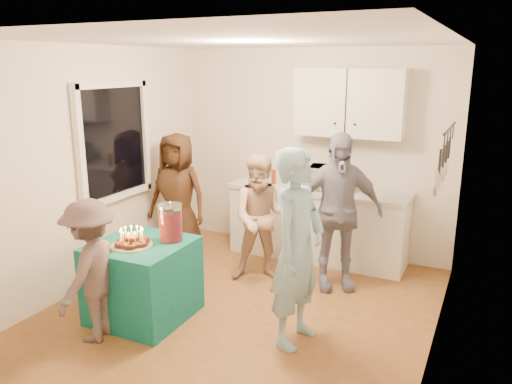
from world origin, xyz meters
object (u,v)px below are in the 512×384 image
at_px(microwave, 331,178).
at_px(party_table, 143,280).
at_px(punch_jar, 170,223).
at_px(child_near_left, 91,271).
at_px(counter, 317,225).
at_px(man_birthday, 298,248).
at_px(woman_back_center, 262,218).
at_px(woman_back_left, 178,196).
at_px(woman_back_right, 336,212).

xyz_separation_m(microwave, party_table, (-1.16, -2.20, -0.67)).
height_order(punch_jar, child_near_left, child_near_left).
relative_size(counter, child_near_left, 1.71).
bearing_deg(microwave, party_table, -128.14).
height_order(microwave, man_birthday, man_birthday).
distance_m(microwave, woman_back_center, 1.08).
relative_size(woman_back_left, woman_back_right, 0.92).
bearing_deg(man_birthday, microwave, 16.49).
distance_m(woman_back_center, woman_back_right, 0.82).
relative_size(microwave, punch_jar, 1.53).
bearing_deg(man_birthday, woman_back_right, 8.61).
relative_size(woman_back_left, woman_back_center, 1.09).
bearing_deg(woman_back_center, woman_back_right, -13.05).
height_order(party_table, child_near_left, child_near_left).
bearing_deg(man_birthday, counter, 20.95).
bearing_deg(child_near_left, counter, 146.82).
bearing_deg(woman_back_center, microwave, 36.06).
distance_m(counter, microwave, 0.64).
xyz_separation_m(counter, party_table, (-1.00, -2.20, -0.05)).
distance_m(microwave, woman_back_left, 1.92).
height_order(party_table, man_birthday, man_birthday).
xyz_separation_m(punch_jar, woman_back_right, (1.23, 1.29, -0.07)).
distance_m(punch_jar, man_birthday, 1.28).
xyz_separation_m(party_table, woman_back_right, (1.45, 1.47, 0.48)).
height_order(man_birthday, child_near_left, man_birthday).
height_order(microwave, punch_jar, microwave).
bearing_deg(counter, man_birthday, -75.84).
relative_size(party_table, woman_back_right, 0.49).
relative_size(woman_back_center, woman_back_right, 0.84).
bearing_deg(microwave, woman_back_right, -78.46).
bearing_deg(party_table, counter, 65.66).
bearing_deg(woman_back_right, man_birthday, -117.09).
distance_m(woman_back_left, child_near_left, 2.04).
height_order(microwave, child_near_left, child_near_left).
bearing_deg(woman_back_right, counter, 92.95).
bearing_deg(woman_back_left, man_birthday, -34.72).
bearing_deg(man_birthday, punch_jar, 99.43).
bearing_deg(woman_back_right, punch_jar, -162.73).
xyz_separation_m(punch_jar, child_near_left, (-0.36, -0.69, -0.29)).
xyz_separation_m(party_table, man_birthday, (1.49, 0.24, 0.49)).
distance_m(punch_jar, woman_back_right, 1.78).
xyz_separation_m(man_birthday, woman_back_right, (-0.04, 1.23, -0.01)).
relative_size(counter, woman_back_center, 1.51).
height_order(party_table, woman_back_center, woman_back_center).
relative_size(punch_jar, woman_back_right, 0.20).
bearing_deg(counter, woman_back_left, -155.82).
relative_size(woman_back_left, child_near_left, 1.23).
height_order(counter, woman_back_left, woman_back_left).
bearing_deg(woman_back_center, party_table, -141.66).
xyz_separation_m(woman_back_left, woman_back_center, (1.26, -0.18, -0.07)).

